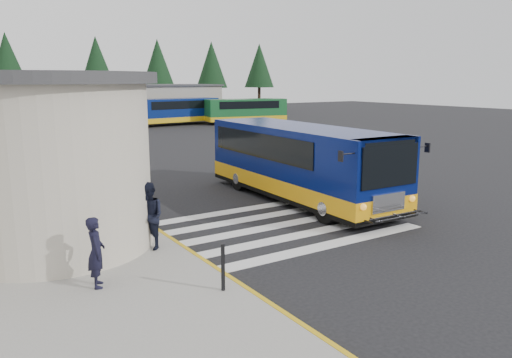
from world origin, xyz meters
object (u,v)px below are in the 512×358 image
bollard (223,267)px  far_bus_a (176,110)px  pedestrian_b (149,216)px  transit_bus (300,165)px  pedestrian_a (96,252)px  far_bus_b (246,110)px

bollard → far_bus_a: bearing=67.5°
pedestrian_b → bollard: size_ratio=1.73×
transit_bus → bollard: transit_bus is taller
pedestrian_a → far_bus_b: bearing=-22.5°
far_bus_a → transit_bus: bearing=157.1°
pedestrian_b → far_bus_b: far_bus_b is taller
bollard → far_bus_b: size_ratio=0.12×
pedestrian_a → pedestrian_b: size_ratio=0.87×
transit_bus → far_bus_b: bearing=63.7°
pedestrian_a → far_bus_a: bearing=-12.8°
pedestrian_a → far_bus_b: far_bus_b is taller
pedestrian_b → bollard: pedestrian_b is taller
pedestrian_b → bollard: 3.57m
far_bus_a → far_bus_b: far_bus_a is taller
bollard → far_bus_b: (23.76, 37.72, 0.81)m
bollard → transit_bus: bearing=42.1°
far_bus_b → pedestrian_a: bearing=153.2°
transit_bus → bollard: bearing=-136.1°
pedestrian_b → far_bus_a: bearing=139.7°
pedestrian_a → far_bus_b: (26.04, 36.00, 0.54)m
pedestrian_a → transit_bus: bearing=-50.1°
pedestrian_a → far_bus_a: 42.95m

